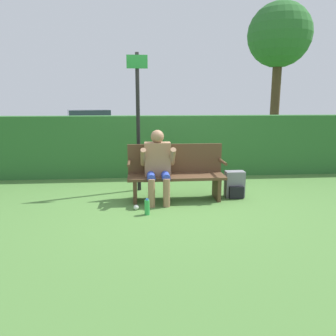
# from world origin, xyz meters

# --- Properties ---
(ground_plane) EXTENTS (40.00, 40.00, 0.00)m
(ground_plane) POSITION_xyz_m (0.00, 0.00, 0.00)
(ground_plane) COLOR #4C7A38
(hedge_back) EXTENTS (12.00, 0.41, 1.34)m
(hedge_back) POSITION_xyz_m (0.00, 1.88, 0.67)
(hedge_back) COLOR #2D662D
(hedge_back) RESTS_ON ground
(park_bench) EXTENTS (1.63, 0.48, 0.93)m
(park_bench) POSITION_xyz_m (0.00, 0.07, 0.45)
(park_bench) COLOR #513823
(park_bench) RESTS_ON ground
(person_seated) EXTENTS (0.57, 0.57, 1.19)m
(person_seated) POSITION_xyz_m (-0.31, -0.04, 0.66)
(person_seated) COLOR #997051
(person_seated) RESTS_ON ground
(backpack) EXTENTS (0.33, 0.26, 0.46)m
(backpack) POSITION_xyz_m (1.04, 0.07, 0.22)
(backpack) COLOR slate
(backpack) RESTS_ON ground
(water_bottle) EXTENTS (0.08, 0.08, 0.24)m
(water_bottle) POSITION_xyz_m (-0.51, -0.71, 0.12)
(water_bottle) COLOR green
(water_bottle) RESTS_ON ground
(signpost) EXTENTS (0.37, 0.09, 2.49)m
(signpost) POSITION_xyz_m (-0.63, 0.67, 1.40)
(signpost) COLOR black
(signpost) RESTS_ON ground
(parked_car) EXTENTS (4.27, 2.62, 1.22)m
(parked_car) POSITION_xyz_m (-3.04, 10.97, 0.59)
(parked_car) COLOR #2D4784
(parked_car) RESTS_ON ground
(tree) EXTENTS (1.81, 1.81, 4.41)m
(tree) POSITION_xyz_m (3.44, 4.28, 3.43)
(tree) COLOR #4C3823
(tree) RESTS_ON ground
(litter_crumple) EXTENTS (0.08, 0.08, 0.08)m
(litter_crumple) POSITION_xyz_m (-0.68, -0.47, 0.04)
(litter_crumple) COLOR silver
(litter_crumple) RESTS_ON ground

